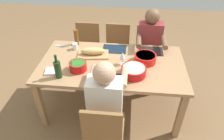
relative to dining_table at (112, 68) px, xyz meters
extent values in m
plane|color=brown|center=(0.00, 0.00, -0.66)|extent=(8.00, 8.00, 0.00)
cube|color=#A87F56|center=(0.00, 0.00, 0.06)|extent=(1.79, 0.98, 0.04)
cube|color=#A87F56|center=(-0.83, -0.43, -0.31)|extent=(0.07, 0.07, 0.70)
cube|color=#A87F56|center=(0.83, -0.43, -0.31)|extent=(0.07, 0.07, 0.70)
cube|color=#A87F56|center=(-0.83, 0.43, -0.31)|extent=(0.07, 0.07, 0.70)
cube|color=#A87F56|center=(0.83, 0.43, -0.31)|extent=(0.07, 0.07, 0.70)
cube|color=olive|center=(0.00, -0.73, -0.22)|extent=(0.40, 0.40, 0.03)
cube|color=olive|center=(0.00, -0.91, -0.01)|extent=(0.38, 0.04, 0.40)
cube|color=olive|center=(-0.17, -0.56, -0.45)|extent=(0.04, 0.04, 0.42)
cube|color=olive|center=(0.17, -0.56, -0.45)|extent=(0.04, 0.04, 0.42)
cube|color=olive|center=(-0.17, -0.90, -0.45)|extent=(0.04, 0.04, 0.42)
cube|color=olive|center=(0.17, -0.90, -0.45)|extent=(0.04, 0.04, 0.42)
cube|color=olive|center=(-0.49, -0.73, -0.22)|extent=(0.40, 0.40, 0.03)
cube|color=olive|center=(-0.49, -0.91, -0.01)|extent=(0.38, 0.04, 0.40)
cube|color=olive|center=(-0.66, -0.56, -0.45)|extent=(0.04, 0.04, 0.42)
cube|color=olive|center=(-0.32, -0.56, -0.45)|extent=(0.04, 0.04, 0.42)
cube|color=olive|center=(-0.66, -0.90, -0.45)|extent=(0.04, 0.04, 0.42)
cube|color=olive|center=(-0.32, -0.90, -0.45)|extent=(0.04, 0.04, 0.42)
cylinder|color=#2D2D38|center=(-0.57, -0.51, -0.43)|extent=(0.11, 0.11, 0.45)
cylinder|color=#2D2D38|center=(-0.41, -0.51, -0.43)|extent=(0.11, 0.11, 0.45)
cube|color=maroon|center=(-0.49, -0.67, 0.07)|extent=(0.34, 0.20, 0.55)
cylinder|color=brown|center=(-0.66, -0.40, 0.19)|extent=(0.07, 0.30, 0.07)
cylinder|color=brown|center=(-0.32, -0.40, 0.19)|extent=(0.07, 0.30, 0.07)
sphere|color=brown|center=(-0.49, -0.67, 0.44)|extent=(0.21, 0.21, 0.21)
cube|color=olive|center=(0.49, -0.73, -0.22)|extent=(0.40, 0.40, 0.03)
cube|color=olive|center=(0.49, -0.91, -0.01)|extent=(0.38, 0.04, 0.40)
cube|color=olive|center=(0.32, -0.56, -0.45)|extent=(0.04, 0.04, 0.42)
cube|color=olive|center=(0.66, -0.56, -0.45)|extent=(0.04, 0.04, 0.42)
cube|color=olive|center=(0.32, -0.90, -0.45)|extent=(0.04, 0.04, 0.42)
cube|color=olive|center=(0.66, -0.90, -0.45)|extent=(0.04, 0.04, 0.42)
cube|color=olive|center=(0.00, 0.73, -0.22)|extent=(0.40, 0.40, 0.03)
cube|color=olive|center=(0.00, 0.91, -0.01)|extent=(0.38, 0.04, 0.40)
cube|color=olive|center=(0.17, 0.56, -0.45)|extent=(0.04, 0.04, 0.42)
cube|color=olive|center=(-0.17, 0.56, -0.45)|extent=(0.04, 0.04, 0.42)
cylinder|color=#2D2D38|center=(0.08, 0.51, -0.43)|extent=(0.11, 0.11, 0.45)
cylinder|color=#2D2D38|center=(-0.08, 0.51, -0.43)|extent=(0.11, 0.11, 0.45)
cube|color=white|center=(0.00, 0.67, 0.07)|extent=(0.34, 0.20, 0.55)
cylinder|color=tan|center=(0.17, 0.40, 0.19)|extent=(0.07, 0.30, 0.07)
cylinder|color=tan|center=(-0.17, 0.40, 0.19)|extent=(0.07, 0.30, 0.07)
sphere|color=tan|center=(0.00, 0.67, 0.44)|extent=(0.21, 0.21, 0.21)
cylinder|color=red|center=(0.38, 0.18, 0.13)|extent=(0.20, 0.20, 0.10)
cylinder|color=#2D7028|center=(0.38, 0.18, 0.17)|extent=(0.18, 0.18, 0.04)
cylinder|color=red|center=(-0.41, -0.07, 0.13)|extent=(0.27, 0.27, 0.10)
cylinder|color=orange|center=(-0.41, -0.07, 0.16)|extent=(0.24, 0.24, 0.04)
cylinder|color=red|center=(-0.27, 0.21, 0.13)|extent=(0.29, 0.29, 0.10)
cylinder|color=beige|center=(-0.27, 0.21, 0.16)|extent=(0.25, 0.25, 0.04)
cube|color=tan|center=(0.26, -0.15, 0.09)|extent=(0.42, 0.27, 0.02)
ellipsoid|color=tan|center=(0.26, -0.15, 0.15)|extent=(0.33, 0.15, 0.09)
cylinder|color=#193819|center=(0.57, 0.34, 0.18)|extent=(0.08, 0.08, 0.20)
cylinder|color=#193819|center=(0.57, 0.34, 0.33)|extent=(0.03, 0.03, 0.09)
cylinder|color=brown|center=(0.54, -0.41, 0.19)|extent=(0.06, 0.06, 0.22)
cylinder|color=silver|center=(-0.13, 0.01, 0.08)|extent=(0.07, 0.07, 0.01)
cylinder|color=silver|center=(-0.13, 0.01, 0.12)|extent=(0.01, 0.01, 0.07)
cone|color=silver|center=(-0.13, 0.01, 0.20)|extent=(0.08, 0.08, 0.08)
cube|color=#142333|center=(0.00, -0.33, 0.08)|extent=(0.32, 0.23, 0.01)
cube|color=black|center=(-0.49, -0.33, 0.08)|extent=(0.32, 0.23, 0.01)
cylinder|color=white|center=(0.53, -0.28, 0.13)|extent=(0.07, 0.07, 0.09)
cube|color=black|center=(0.00, 0.33, 0.08)|extent=(0.32, 0.23, 0.01)
cube|color=silver|center=(0.73, -0.33, 0.08)|extent=(0.23, 0.02, 0.01)
cube|color=white|center=(0.68, 0.26, 0.09)|extent=(0.16, 0.16, 0.02)
camera|label=1|loc=(-0.22, 2.08, 1.53)|focal=32.93mm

